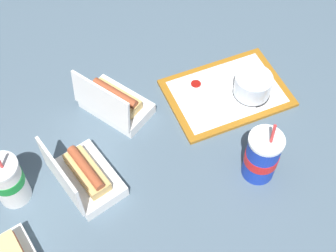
# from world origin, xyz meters

# --- Properties ---
(ground_plane) EXTENTS (3.20, 3.20, 0.00)m
(ground_plane) POSITION_xyz_m (0.00, 0.00, 0.00)
(ground_plane) COLOR #4C6070
(food_tray) EXTENTS (0.39, 0.29, 0.01)m
(food_tray) POSITION_xyz_m (0.28, 0.09, 0.01)
(food_tray) COLOR #A56619
(food_tray) RESTS_ON ground_plane
(cake_container) EXTENTS (0.12, 0.12, 0.07)m
(cake_container) POSITION_xyz_m (0.34, 0.05, 0.05)
(cake_container) COLOR black
(cake_container) RESTS_ON food_tray
(ketchup_cup) EXTENTS (0.04, 0.04, 0.02)m
(ketchup_cup) POSITION_xyz_m (0.19, 0.15, 0.03)
(ketchup_cup) COLOR white
(ketchup_cup) RESTS_ON food_tray
(napkin_stack) EXTENTS (0.12, 0.12, 0.00)m
(napkin_stack) POSITION_xyz_m (0.28, 0.06, 0.02)
(napkin_stack) COLOR white
(napkin_stack) RESTS_ON food_tray
(plastic_fork) EXTENTS (0.11, 0.03, 0.00)m
(plastic_fork) POSITION_xyz_m (0.20, 0.16, 0.02)
(plastic_fork) COLOR white
(plastic_fork) RESTS_ON food_tray
(clamshell_hotdog_right) EXTENTS (0.17, 0.22, 0.17)m
(clamshell_hotdog_right) POSITION_xyz_m (-0.24, 0.00, 0.04)
(clamshell_hotdog_right) COLOR white
(clamshell_hotdog_right) RESTS_ON ground_plane
(clamshell_hotdog_front) EXTENTS (0.21, 0.24, 0.16)m
(clamshell_hotdog_front) POSITION_xyz_m (-0.06, 0.19, 0.04)
(clamshell_hotdog_front) COLOR white
(clamshell_hotdog_front) RESTS_ON ground_plane
(soda_cup_center) EXTENTS (0.10, 0.10, 0.23)m
(soda_cup_center) POSITION_xyz_m (0.21, -0.19, 0.08)
(soda_cup_center) COLOR #1938B7
(soda_cup_center) RESTS_ON ground_plane
(soda_cup_left) EXTENTS (0.09, 0.09, 0.22)m
(soda_cup_left) POSITION_xyz_m (-0.42, 0.06, 0.08)
(soda_cup_left) COLOR white
(soda_cup_left) RESTS_ON ground_plane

